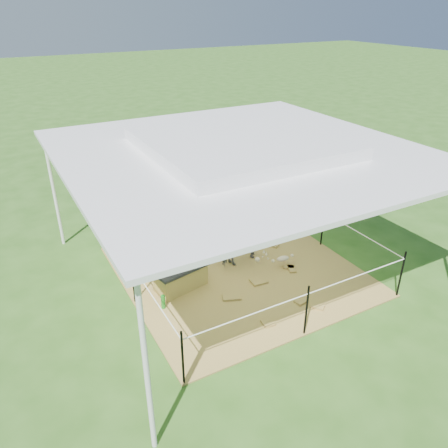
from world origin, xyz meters
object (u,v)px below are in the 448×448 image
picnic_table_near (160,144)px  picnic_table_far (233,127)px  woman (183,241)px  trash_barrel (248,149)px  straw_bale (181,278)px  distant_person (184,137)px  foal (283,257)px  pony (246,243)px  green_bottle (163,302)px

picnic_table_near → picnic_table_far: 3.72m
woman → trash_barrel: (5.05, 5.85, -0.57)m
straw_bale → trash_barrel: bearing=48.7°
picnic_table_far → trash_barrel: bearing=-119.8°
picnic_table_near → distant_person: bearing=-50.1°
trash_barrel → picnic_table_near: (-2.37, 2.35, -0.09)m
woman → picnic_table_near: size_ratio=0.62×
trash_barrel → picnic_table_far: 3.44m
trash_barrel → distant_person: 2.53m
picnic_table_near → straw_bale: bearing=-138.3°
trash_barrel → picnic_table_near: bearing=135.3°
woman → trash_barrel: 7.74m
straw_bale → trash_barrel: 7.79m
foal → distant_person: (1.43, 8.23, 0.37)m
distant_person → woman: bearing=61.5°
straw_bale → distant_person: bearing=65.2°
pony → picnic_table_far: size_ratio=0.58×
trash_barrel → picnic_table_near: 3.34m
woman → pony: (1.52, 0.20, -0.56)m
woman → straw_bale: bearing=-101.7°
picnic_table_far → straw_bale: bearing=-133.8°
woman → foal: (2.11, -0.36, -0.81)m
trash_barrel → pony: bearing=-122.0°
straw_bale → woman: (0.10, 0.00, 0.81)m
picnic_table_near → distant_person: size_ratio=1.54×
woman → picnic_table_near: 8.64m
picnic_table_far → foal: bearing=-122.5°
picnic_table_far → green_bottle: bearing=-134.7°
foal → picnic_table_far: (4.18, 9.42, 0.15)m
foal → picnic_table_far: bearing=73.7°
distant_person → green_bottle: bearing=59.0°
straw_bale → foal: 2.24m
foal → picnic_table_far: 10.30m
green_bottle → picnic_table_far: bearing=53.9°
pony → distant_person: distant_person is taller
woman → distant_person: (3.54, 7.87, -0.44)m
woman → green_bottle: size_ratio=4.32×
pony → straw_bale: bearing=87.8°
picnic_table_near → picnic_table_far: bearing=-16.2°
green_bottle → pony: bearing=16.7°
picnic_table_near → distant_person: 0.95m
green_bottle → picnic_table_near: size_ratio=0.14×
straw_bale → distant_person: distant_person is taller
green_bottle → pony: pony is taller
distant_person → picnic_table_far: bearing=-160.9°
woman → pony: woman is taller
foal → picnic_table_far: picnic_table_far is taller
green_bottle → picnic_table_near: 9.26m
foal → pony: bearing=144.1°
trash_barrel → distant_person: distant_person is taller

